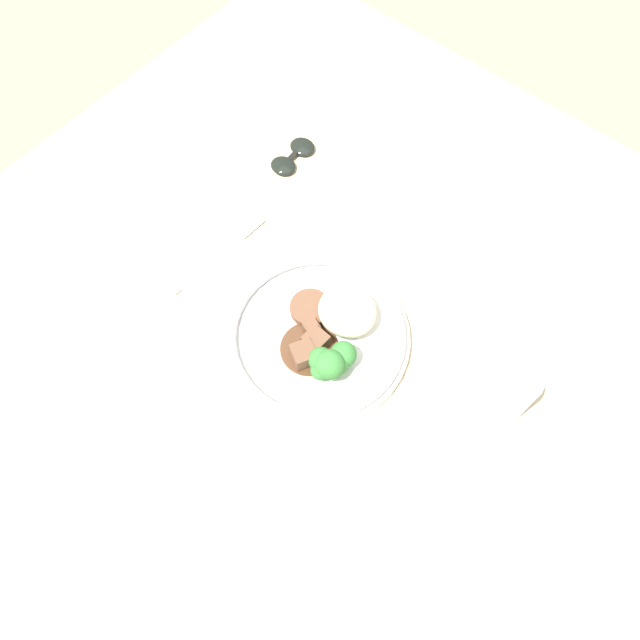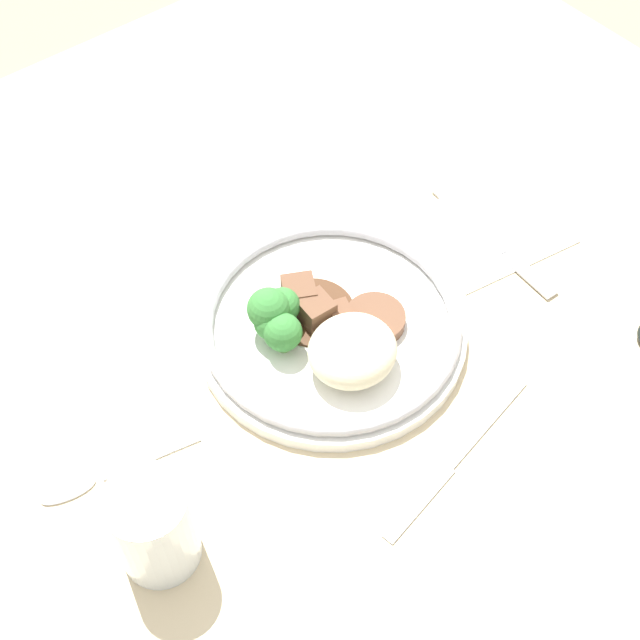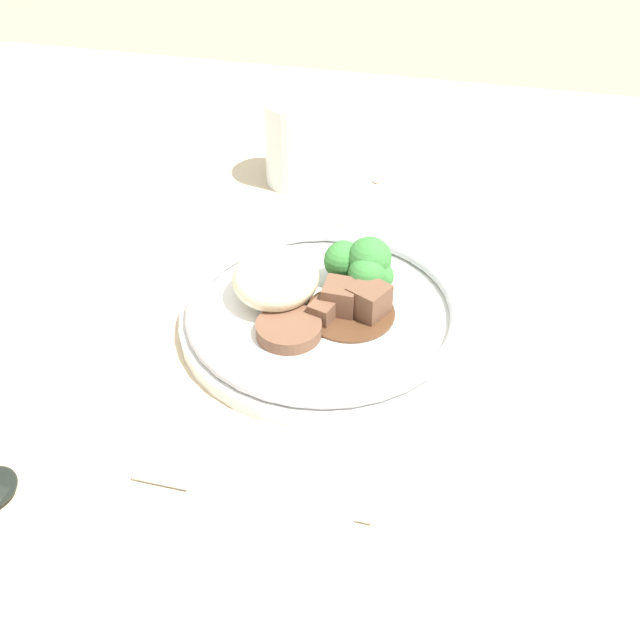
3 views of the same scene
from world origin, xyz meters
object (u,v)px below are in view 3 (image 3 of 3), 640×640
Objects in this scene: fork at (227,490)px; juice_glass at (294,145)px; knife at (143,297)px; spoon at (376,181)px; plate at (322,305)px.

juice_glass is at bearing -80.44° from fork.
spoon reaches higher than knife.
plate is at bearing -94.73° from fork.
juice_glass is 0.68× the size of spoon.
juice_glass reaches higher than knife.
fork is at bearing 172.54° from plate.
plate reaches higher than knife.
plate reaches higher than fork.
fork is at bearing -173.18° from juice_glass.
juice_glass is 0.10m from spoon.
plate is at bearing -100.07° from knife.
plate is 0.18m from knife.
juice_glass is at bearing 18.67° from plate.
juice_glass is at bearing 112.44° from spoon.
plate is at bearing -161.33° from juice_glass.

